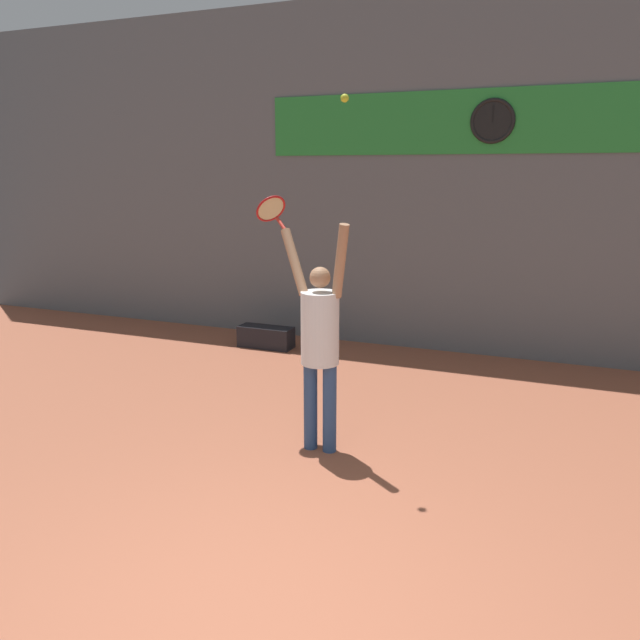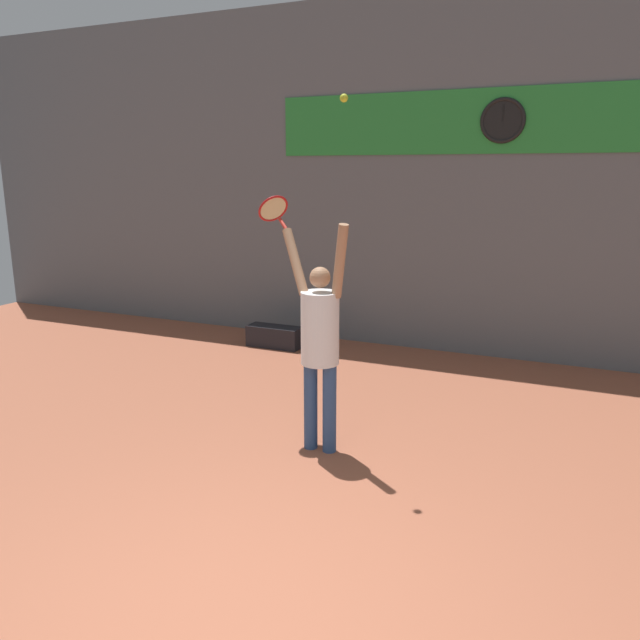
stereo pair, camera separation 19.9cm
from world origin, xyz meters
name	(u,v)px [view 2 (the right image)]	position (x,y,z in m)	size (l,w,h in m)	color
back_wall	(468,179)	(0.00, 6.39, 2.50)	(18.00, 0.10, 5.00)	slate
sponsor_banner	(470,122)	(0.00, 6.33, 3.26)	(5.57, 0.02, 0.85)	#288C38
scoreboard_clock	(503,120)	(0.43, 6.31, 3.26)	(0.59, 0.05, 0.59)	black
tennis_player	(320,338)	(-0.55, 2.54, 1.11)	(0.83, 0.47, 2.17)	#2D4C7F
tennis_racket	(274,210)	(-1.20, 2.91, 2.24)	(0.41, 0.37, 0.34)	red
tennis_ball	(344,98)	(-0.29, 2.45, 3.19)	(0.07, 0.07, 0.07)	#CCDB2D
water_bottle	(318,343)	(-1.88, 5.50, 0.15)	(0.08, 0.08, 0.32)	silver
equipment_bag	(275,336)	(-2.62, 5.54, 0.16)	(0.83, 0.32, 0.32)	black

